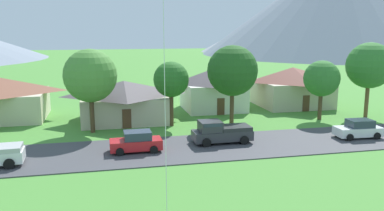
# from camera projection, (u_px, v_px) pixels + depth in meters

# --- Properties ---
(road_strip) EXTENTS (160.00, 7.96, 0.08)m
(road_strip) POSITION_uv_depth(u_px,v_px,m) (171.00, 149.00, 33.57)
(road_strip) COLOR #424247
(road_strip) RESTS_ON ground
(mountain_far_east_ridge) EXTENTS (73.63, 73.63, 27.30)m
(mountain_far_east_ridge) POSITION_uv_depth(u_px,v_px,m) (316.00, 19.00, 154.43)
(mountain_far_east_ridge) COLOR gray
(mountain_far_east_ridge) RESTS_ON ground
(mountain_east_ridge) EXTENTS (106.38, 106.38, 38.92)m
(mountain_east_ridge) POSITION_uv_depth(u_px,v_px,m) (338.00, 4.00, 157.67)
(mountain_east_ridge) COLOR slate
(mountain_east_ridge) RESTS_ON ground
(mountain_central_ridge) EXTENTS (81.21, 81.21, 22.24)m
(mountain_central_ridge) POSITION_uv_depth(u_px,v_px,m) (294.00, 26.00, 176.05)
(mountain_central_ridge) COLOR #8E939E
(mountain_central_ridge) RESTS_ON ground
(house_leftmost) EXTENTS (9.32, 8.32, 5.06)m
(house_leftmost) POSITION_uv_depth(u_px,v_px,m) (292.00, 86.00, 52.38)
(house_leftmost) COLOR beige
(house_leftmost) RESTS_ON ground
(house_left_center) EXTENTS (9.82, 8.00, 4.41)m
(house_left_center) POSITION_uv_depth(u_px,v_px,m) (124.00, 100.00, 43.90)
(house_left_center) COLOR beige
(house_left_center) RESTS_ON ground
(house_right_center) EXTENTS (7.74, 7.26, 5.13)m
(house_right_center) POSITION_uv_depth(u_px,v_px,m) (213.00, 88.00, 49.91)
(house_right_center) COLOR silver
(house_right_center) RESTS_ON ground
(tree_left_of_center) EXTENTS (5.16, 5.16, 8.51)m
(tree_left_of_center) POSITION_uv_depth(u_px,v_px,m) (370.00, 66.00, 44.94)
(tree_left_of_center) COLOR brown
(tree_left_of_center) RESTS_ON ground
(tree_center) EXTENTS (3.96, 3.96, 6.59)m
(tree_center) POSITION_uv_depth(u_px,v_px,m) (322.00, 79.00, 43.98)
(tree_center) COLOR #4C3823
(tree_center) RESTS_ON ground
(tree_right_of_center) EXTENTS (5.23, 5.23, 8.35)m
(tree_right_of_center) POSITION_uv_depth(u_px,v_px,m) (232.00, 71.00, 41.21)
(tree_right_of_center) COLOR #4C3823
(tree_right_of_center) RESTS_ON ground
(tree_near_right) EXTENTS (5.10, 5.10, 8.13)m
(tree_near_right) POSITION_uv_depth(u_px,v_px,m) (90.00, 76.00, 38.20)
(tree_near_right) COLOR #4C3823
(tree_near_right) RESTS_ON ground
(tree_far_right) EXTENTS (3.65, 3.65, 6.71)m
(tree_far_right) POSITION_uv_depth(u_px,v_px,m) (171.00, 80.00, 40.97)
(tree_far_right) COLOR #4C3823
(tree_far_right) RESTS_ON ground
(parked_car_red_west_end) EXTENTS (4.21, 2.11, 1.68)m
(parked_car_red_west_end) POSITION_uv_depth(u_px,v_px,m) (136.00, 142.00, 32.78)
(parked_car_red_west_end) COLOR red
(parked_car_red_west_end) RESTS_ON road_strip
(parked_car_white_mid_west) EXTENTS (4.28, 2.23, 1.68)m
(parked_car_white_mid_west) POSITION_uv_depth(u_px,v_px,m) (358.00, 129.00, 36.97)
(parked_car_white_mid_west) COLOR white
(parked_car_white_mid_west) RESTS_ON road_strip
(pickup_truck_charcoal_east_side) EXTENTS (5.22, 2.35, 1.99)m
(pickup_truck_charcoal_east_side) POSITION_uv_depth(u_px,v_px,m) (221.00, 132.00, 35.26)
(pickup_truck_charcoal_east_side) COLOR #333338
(pickup_truck_charcoal_east_side) RESTS_ON road_strip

